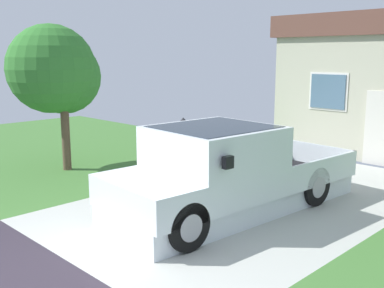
{
  "coord_description": "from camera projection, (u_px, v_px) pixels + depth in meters",
  "views": [
    {
      "loc": [
        5.64,
        -3.18,
        3.01
      ],
      "look_at": [
        -0.86,
        3.3,
        1.23
      ],
      "focal_mm": 42.91,
      "sensor_mm": 36.0,
      "label": 1
    }
  ],
  "objects": [
    {
      "name": "pickup_truck",
      "position": [
        220.0,
        175.0,
        8.71
      ],
      "size": [
        2.36,
        5.56,
        1.73
      ],
      "rotation": [
        0.0,
        0.0,
        3.07
      ],
      "color": "silver",
      "rests_on": "ground"
    },
    {
      "name": "person_with_hat",
      "position": [
        183.0,
        151.0,
        9.84
      ],
      "size": [
        0.45,
        0.45,
        1.71
      ],
      "rotation": [
        0.0,
        0.0,
        -0.77
      ],
      "color": "black",
      "rests_on": "ground"
    },
    {
      "name": "handbag",
      "position": [
        169.0,
        191.0,
        9.9
      ],
      "size": [
        0.34,
        0.19,
        0.41
      ],
      "color": "#B24C56",
      "rests_on": "ground"
    },
    {
      "name": "neighbor_tree",
      "position": [
        58.0,
        73.0,
        11.99
      ],
      "size": [
        2.3,
        2.47,
        3.81
      ],
      "color": "brown",
      "rests_on": "ground"
    }
  ]
}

